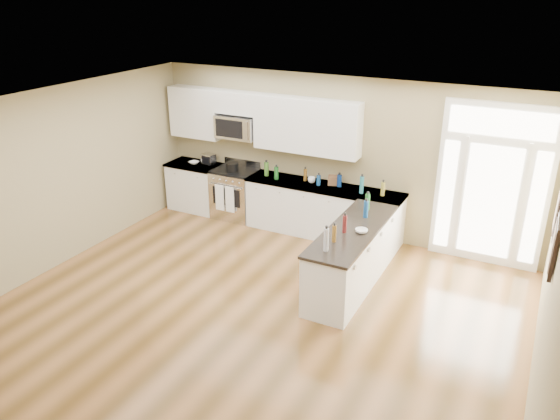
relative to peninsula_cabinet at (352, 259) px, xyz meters
The scene contains 20 objects.
ground 2.46m from the peninsula_cabinet, 112.44° to the right, with size 8.00×8.00×0.00m, color brown.
room_shell 2.74m from the peninsula_cabinet, 112.44° to the right, with size 8.00×8.00×8.00m.
back_cabinet_left 4.06m from the peninsula_cabinet, 159.09° to the left, with size 1.10×0.66×0.94m.
back_cabinet_right 1.81m from the peninsula_cabinet, 126.68° to the left, with size 2.85×0.66×0.94m.
peninsula_cabinet is the anchor object (origin of this frame).
upper_cabinet_left 4.39m from the peninsula_cabinet, 157.26° to the left, with size 1.04×0.33×0.95m, color silver.
upper_cabinet_right 2.65m from the peninsula_cabinet, 133.15° to the left, with size 1.94×0.33×0.95m, color silver.
upper_cabinet_short 3.73m from the peninsula_cabinet, 150.98° to the left, with size 0.82×0.33×0.40m, color silver.
microwave 3.53m from the peninsula_cabinet, 151.57° to the left, with size 0.78×0.41×0.42m.
entry_door 2.52m from the peninsula_cabinet, 46.51° to the left, with size 1.70×0.10×2.60m.
wall_art_near 2.84m from the peninsula_cabinet, ahead, with size 0.05×0.58×0.58m.
wall_art_far 3.02m from the peninsula_cabinet, 22.25° to the right, with size 0.05×0.58×0.58m.
kitchen_range 3.24m from the peninsula_cabinet, 153.42° to the left, with size 0.80×0.71×1.08m.
stockpot 3.26m from the peninsula_cabinet, 154.72° to the left, with size 0.24×0.24×0.18m, color black.
toaster_oven 3.93m from the peninsula_cabinet, 156.26° to the left, with size 0.24×0.19×0.21m, color silver.
cardboard_box 1.93m from the peninsula_cabinet, 120.84° to the left, with size 0.20×0.15×0.16m, color brown.
bowl_left 4.12m from the peninsula_cabinet, 159.31° to the left, with size 0.19×0.19×0.05m, color white.
bowl_peninsula 0.56m from the peninsula_cabinet, 31.85° to the right, with size 0.18×0.18×0.06m, color white.
cup_counter 2.08m from the peninsula_cabinet, 131.72° to the left, with size 0.13×0.13×0.10m, color white.
counter_bottles 1.27m from the peninsula_cabinet, 130.79° to the left, with size 2.32×2.45×0.32m.
Camera 1 is at (3.23, -4.61, 4.22)m, focal length 35.00 mm.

